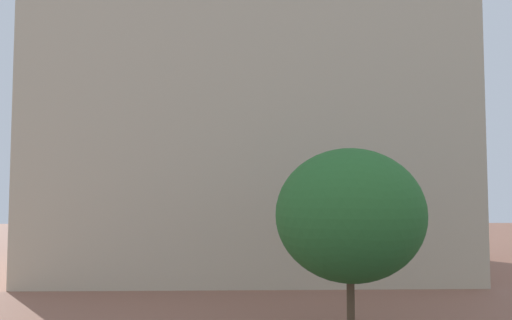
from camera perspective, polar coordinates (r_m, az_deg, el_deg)
landmark_building at (r=32.07m, az=-0.57°, el=6.59°), size 23.92×15.80×37.40m
tree_curb_far at (r=15.62m, az=10.97°, el=-6.38°), size 4.69×4.69×6.23m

